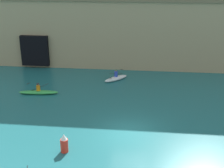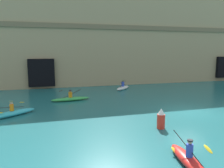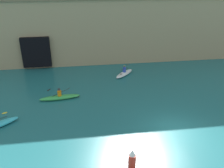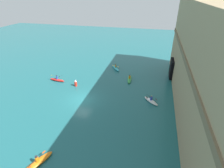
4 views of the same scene
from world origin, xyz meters
name	(u,v)px [view 4 (image 4 of 4)]	position (x,y,z in m)	size (l,w,h in m)	color
ground_plane	(82,100)	(0.00, 0.00, 0.00)	(120.00, 120.00, 0.00)	#1E6066
cliff_bluff	(221,79)	(2.68, 17.23, 7.05)	(44.38, 7.01, 14.13)	#9E8966
kayak_white	(151,101)	(-1.93, 10.58, 0.26)	(2.47, 2.49, 1.16)	white
kayak_red	(57,80)	(-4.87, -7.00, 0.23)	(1.04, 3.20, 1.23)	red
kayak_orange	(38,162)	(11.75, 0.31, 0.22)	(3.31, 2.06, 1.05)	orange
kayak_cyan	(116,68)	(-13.11, 2.41, 0.23)	(3.32, 2.53, 1.12)	#33B2C6
kayak_green	(130,79)	(-8.60, 6.21, 0.21)	(3.64, 1.06, 1.12)	green
marker_buoy	(76,83)	(-3.90, -2.74, 0.59)	(0.49, 0.49, 1.26)	red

